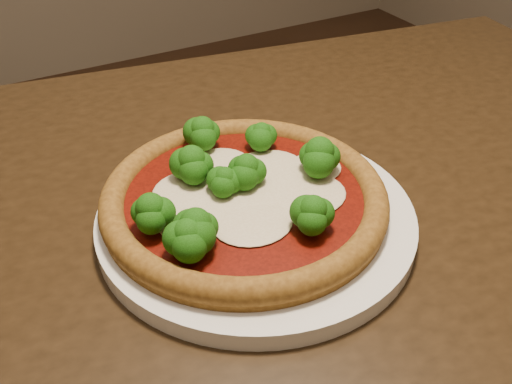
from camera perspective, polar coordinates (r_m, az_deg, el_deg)
dining_table at (r=0.66m, az=3.26°, el=-8.59°), size 1.23×0.98×0.75m
plate at (r=0.56m, az=0.00°, el=-2.54°), size 0.31×0.31×0.02m
pizza at (r=0.55m, az=-1.40°, el=-0.15°), size 0.28×0.28×0.06m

